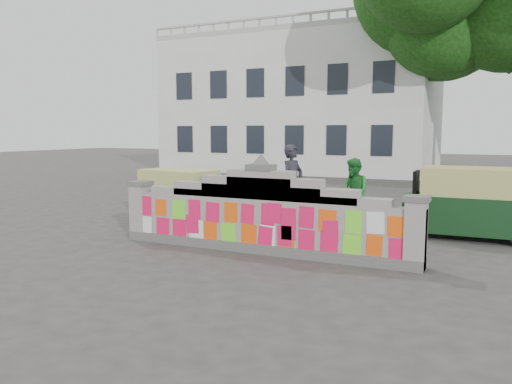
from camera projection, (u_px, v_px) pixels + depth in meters
ground at (261, 252)px, 10.18m from camera, size 100.00×100.00×0.00m
parapet_wall at (261, 216)px, 10.08m from camera, size 6.48×0.44×2.01m
building at (305, 107)px, 32.39m from camera, size 16.00×10.00×8.90m
cyclist_bike at (292, 209)px, 12.18m from camera, size 2.24×1.32×1.11m
cyclist_rider at (292, 194)px, 12.13m from camera, size 0.63×0.79×1.89m
pedestrian at (353, 193)px, 12.72m from camera, size 1.06×1.10×1.78m
rickshaw_left at (181, 195)px, 13.64m from camera, size 2.63×1.50×1.42m
rickshaw_right at (472, 202)px, 11.45m from camera, size 2.95×1.42×1.63m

